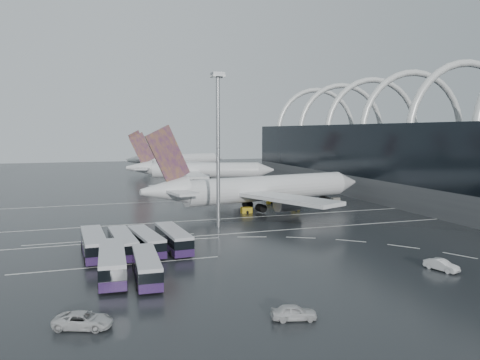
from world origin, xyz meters
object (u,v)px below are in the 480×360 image
object	(u,v)px
airliner_main	(258,189)
bus_row_near_c	(146,241)
gse_cart_belly_c	(246,210)
gse_cart_belly_d	(336,200)
bus_row_far_b	(146,266)
airliner_gate_b	(198,171)
van_curve_c	(441,265)
bus_row_near_b	(123,243)
bus_row_near_a	(94,244)
gse_cart_belly_e	(271,202)
floodlight_mast	(218,131)
airliner_gate_c	(176,160)
bus_row_near_d	(173,238)
bus_row_far_a	(112,262)
gse_cart_belly_a	(295,208)
van_curve_a	(83,320)
van_curve_b	(294,312)

from	to	relation	value
airliner_main	bus_row_near_c	xyz separation A→B (m)	(-28.94, -29.40, -3.20)
gse_cart_belly_c	gse_cart_belly_d	bearing A→B (deg)	16.77
bus_row_far_b	airliner_gate_b	bearing A→B (deg)	-14.33
bus_row_far_b	gse_cart_belly_d	size ratio (longest dim) A/B	6.04
bus_row_near_c	van_curve_c	size ratio (longest dim) A/B	2.81
gse_cart_belly_d	bus_row_near_b	bearing A→B (deg)	-147.46
bus_row_near_a	gse_cart_belly_e	xyz separation A→B (m)	(42.93, 37.39, -1.24)
bus_row_far_b	gse_cart_belly_e	size ratio (longest dim) A/B	6.08
floodlight_mast	gse_cart_belly_c	bearing A→B (deg)	51.64
airliner_gate_c	bus_row_near_b	size ratio (longest dim) A/B	3.92
bus_row_near_d	gse_cart_belly_c	distance (m)	34.37
airliner_gate_b	bus_row_near_c	size ratio (longest dim) A/B	4.00
bus_row_near_d	bus_row_near_b	bearing A→B (deg)	89.22
airliner_main	bus_row_near_b	distance (m)	44.00
bus_row_near_a	airliner_main	bearing A→B (deg)	-54.37
airliner_gate_b	bus_row_far_a	bearing A→B (deg)	-92.69
bus_row_near_b	van_curve_c	world-z (taller)	bus_row_near_b
bus_row_near_a	bus_row_near_d	xyz separation A→B (m)	(11.72, 0.01, -0.06)
airliner_main	gse_cart_belly_c	xyz separation A→B (m)	(-3.52, -2.15, -4.22)
bus_row_near_c	gse_cart_belly_a	bearing A→B (deg)	-62.46
airliner_main	gse_cart_belly_e	xyz separation A→B (m)	(6.49, 8.20, -4.31)
gse_cart_belly_e	bus_row_near_a	bearing A→B (deg)	-138.94
gse_cart_belly_a	bus_row_near_d	bearing A→B (deg)	-140.95
gse_cart_belly_a	gse_cart_belly_d	distance (m)	17.49
bus_row_near_c	gse_cart_belly_a	distance (m)	45.94
van_curve_a	bus_row_near_a	bearing A→B (deg)	17.87
floodlight_mast	gse_cart_belly_a	world-z (taller)	floodlight_mast
bus_row_near_c	gse_cart_belly_c	size ratio (longest dim) A/B	5.32
bus_row_near_d	bus_row_far_a	bearing A→B (deg)	134.95
bus_row_near_b	van_curve_b	xyz separation A→B (m)	(13.94, -30.00, -0.95)
airliner_gate_c	bus_row_near_a	size ratio (longest dim) A/B	3.72
bus_row_near_b	bus_row_near_c	world-z (taller)	bus_row_near_b
bus_row_near_b	bus_row_far_a	world-z (taller)	bus_row_far_a
bus_row_near_a	gse_cart_belly_a	size ratio (longest dim) A/B	7.15
gse_cart_belly_c	airliner_main	bearing A→B (deg)	31.38
bus_row_far_a	gse_cart_belly_e	bearing A→B (deg)	-37.60
airliner_main	gse_cart_belly_a	distance (m)	9.63
bus_row_near_a	van_curve_c	xyz separation A→B (m)	(43.12, -21.83, -1.06)
bus_row_far_a	van_curve_c	xyz separation A→B (m)	(41.07, -10.59, -1.13)
bus_row_near_b	bus_row_near_d	distance (m)	7.65
bus_row_far_b	van_curve_c	distance (m)	38.05
airliner_gate_c	gse_cart_belly_c	world-z (taller)	airliner_gate_c
van_curve_b	gse_cart_belly_d	xyz separation A→B (m)	(41.97, 65.66, -0.19)
bus_row_far_b	airliner_gate_c	bearing A→B (deg)	-9.56
gse_cart_belly_d	bus_row_far_a	bearing A→B (deg)	-141.29
bus_row_near_c	bus_row_near_a	bearing A→B (deg)	80.03
airliner_gate_b	van_curve_c	xyz separation A→B (m)	(7.04, -110.08, -3.72)
airliner_gate_b	bus_row_near_a	world-z (taller)	airliner_gate_b
airliner_gate_c	bus_row_near_c	distance (m)	147.68
airliner_main	gse_cart_belly_d	world-z (taller)	airliner_main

